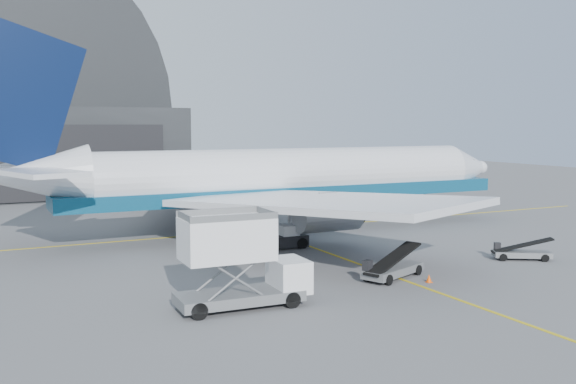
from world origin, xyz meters
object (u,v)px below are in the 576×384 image
pushback_tug (282,239)px  catering_truck (238,262)px  airliner (273,179)px  belt_loader_a (392,269)px  belt_loader_b (521,253)px

pushback_tug → catering_truck: bearing=-122.0°
pushback_tug → airliner: bearing=72.1°
catering_truck → pushback_tug: bearing=58.6°
airliner → belt_loader_a: 19.45m
airliner → belt_loader_b: size_ratio=12.16×
belt_loader_b → catering_truck: bearing=-142.7°
catering_truck → belt_loader_a: bearing=11.5°
pushback_tug → belt_loader_b: pushback_tug is taller
airliner → belt_loader_a: airliner is taller
catering_truck → belt_loader_b: size_ratio=1.75×
catering_truck → pushback_tug: size_ratio=1.78×
catering_truck → belt_loader_a: 11.57m
airliner → catering_truck: bearing=-119.4°
belt_loader_a → airliner: bearing=65.7°
pushback_tug → belt_loader_b: bearing=-39.5°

